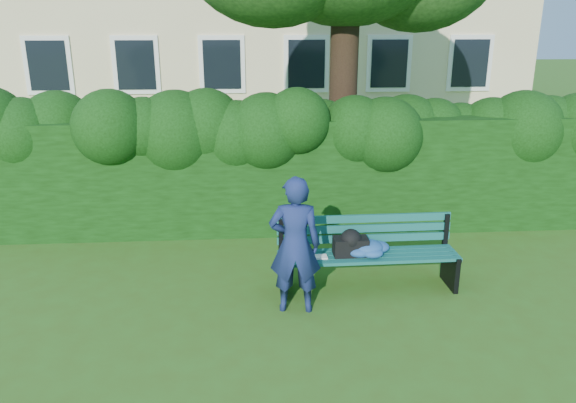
{
  "coord_description": "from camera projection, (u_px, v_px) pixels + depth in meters",
  "views": [
    {
      "loc": [
        -0.5,
        -6.41,
        3.25
      ],
      "look_at": [
        0.0,
        0.6,
        0.95
      ],
      "focal_mm": 35.0,
      "sensor_mm": 36.0,
      "label": 1
    }
  ],
  "objects": [
    {
      "name": "hedge",
      "position": [
        281.0,
        173.0,
        8.92
      ],
      "size": [
        10.0,
        1.0,
        1.8
      ],
      "color": "black",
      "rests_on": "ground"
    },
    {
      "name": "man_reading",
      "position": [
        295.0,
        245.0,
        6.34
      ],
      "size": [
        0.62,
        0.44,
        1.62
      ],
      "primitive_type": "imported",
      "rotation": [
        0.0,
        0.0,
        3.06
      ],
      "color": "navy",
      "rests_on": "ground"
    },
    {
      "name": "park_bench",
      "position": [
        364.0,
        251.0,
        6.97
      ],
      "size": [
        2.24,
        0.59,
        0.89
      ],
      "rotation": [
        0.0,
        0.0,
        0.02
      ],
      "color": "#115548",
      "rests_on": "ground"
    },
    {
      "name": "ground",
      "position": [
        291.0,
        287.0,
        7.12
      ],
      "size": [
        80.0,
        80.0,
        0.0
      ],
      "primitive_type": "plane",
      "color": "#385819",
      "rests_on": "ground"
    }
  ]
}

